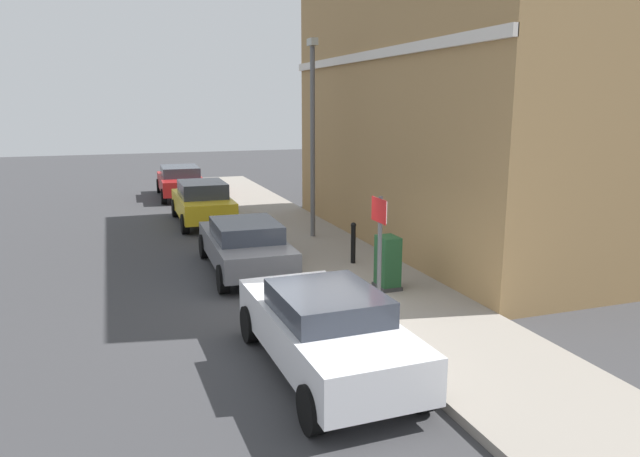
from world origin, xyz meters
name	(u,v)px	position (x,y,z in m)	size (l,w,h in m)	color
ground	(307,307)	(0.00, 0.00, 0.00)	(80.00, 80.00, 0.00)	#38383A
sidewalk	(302,236)	(1.82, 6.00, 0.07)	(2.76, 30.00, 0.15)	gray
corner_building	(472,96)	(6.40, 4.14, 4.28)	(6.51, 12.29, 8.57)	#9E7A4C
car_white	(325,328)	(-0.67, -2.93, 0.72)	(1.87, 4.27, 1.36)	silver
car_grey	(245,244)	(-0.61, 3.01, 0.69)	(1.90, 4.33, 1.29)	slate
car_yellow	(203,202)	(-0.69, 9.35, 0.76)	(1.82, 4.16, 1.46)	gold
car_red	(180,181)	(-0.74, 15.51, 0.73)	(1.97, 4.46, 1.36)	maroon
utility_cabinet	(388,264)	(1.89, 0.18, 0.68)	(0.46, 0.61, 1.15)	#1E4C28
bollard_near_cabinet	(353,241)	(1.99, 2.34, 0.70)	(0.14, 0.14, 1.04)	black
street_sign	(379,239)	(0.92, -1.43, 1.66)	(0.08, 0.60, 2.30)	#59595B
lamppost	(313,130)	(2.03, 5.61, 3.30)	(0.20, 0.44, 5.72)	#59595B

